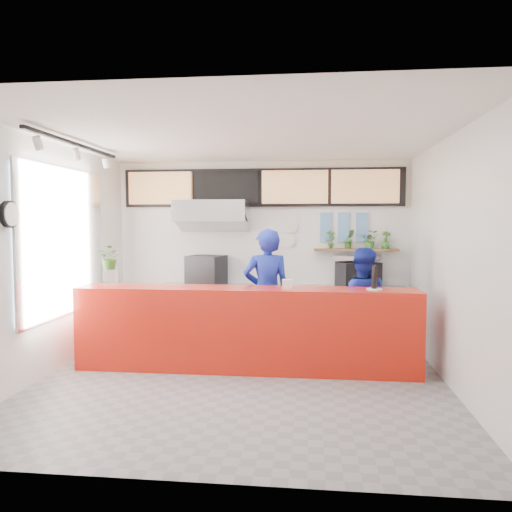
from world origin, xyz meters
The scene contains 46 objects.
floor centered at (0.00, 0.00, 0.00)m, with size 5.00×5.00×0.00m, color slate.
ceiling centered at (0.00, 0.00, 3.00)m, with size 5.00×5.00×0.00m, color silver.
wall_back centered at (0.00, 2.50, 1.50)m, with size 5.00×5.00×0.00m, color white.
wall_left centered at (-2.50, 0.00, 1.50)m, with size 5.00×5.00×0.00m, color white.
wall_right centered at (2.50, 0.00, 1.50)m, with size 5.00×5.00×0.00m, color white.
service_counter centered at (0.00, 0.40, 0.55)m, with size 4.50×0.60×1.10m, color red.
cream_band centered at (0.00, 2.49, 2.60)m, with size 5.00×0.02×0.80m, color beige.
prep_bench centered at (-0.80, 2.20, 0.45)m, with size 1.80×0.60×0.90m, color #B2B5BA.
panini_oven centered at (-0.91, 2.20, 1.15)m, with size 0.55×0.55×0.50m, color black.
extraction_hood centered at (-0.80, 2.15, 2.15)m, with size 1.20×0.70×0.35m, color #B2B5BA.
hood_lip centered at (-0.80, 2.15, 1.95)m, with size 1.20×0.70×0.08m, color #B2B5BA.
right_bench centered at (1.50, 2.20, 0.45)m, with size 1.80×0.60×0.90m, color #B2B5BA.
espresso_machine centered at (1.62, 2.20, 1.10)m, with size 0.64×0.45×0.41m, color black.
espresso_tray centered at (1.62, 2.20, 1.38)m, with size 0.73×0.51×0.07m, color #B1B4B9.
herb_shelf centered at (1.60, 2.40, 1.50)m, with size 1.40×0.18×0.04m, color brown.
menu_board_far_left centered at (-1.75, 2.38, 2.55)m, with size 1.10×0.10×0.55m, color tan.
menu_board_mid_left centered at (-0.59, 2.38, 2.55)m, with size 1.10×0.10×0.55m, color black.
menu_board_mid_right centered at (0.57, 2.38, 2.55)m, with size 1.10×0.10×0.55m, color tan.
menu_board_far_right centered at (1.73, 2.38, 2.55)m, with size 1.10×0.10×0.55m, color tan.
soffit centered at (0.00, 2.46, 2.55)m, with size 4.80×0.04×0.65m, color black.
window_pane centered at (-2.47, 0.30, 1.70)m, with size 0.04×2.20×1.90m, color silver.
window_frame centered at (-2.45, 0.30, 1.70)m, with size 0.03×2.30×2.00m, color #B2B5BA.
wall_clock_rim centered at (-2.46, -0.90, 2.05)m, with size 0.30×0.30×0.05m, color black.
wall_clock_face centered at (-2.43, -0.90, 2.05)m, with size 0.26×0.26×0.02m, color white.
track_rail centered at (-2.10, 0.00, 2.94)m, with size 0.05×2.40×0.04m, color black.
dec_plate_a centered at (0.15, 2.47, 1.75)m, with size 0.24×0.24×0.03m, color silver.
dec_plate_b centered at (0.45, 2.47, 1.65)m, with size 0.24×0.24×0.03m, color silver.
dec_plate_c centered at (0.15, 2.47, 1.45)m, with size 0.24×0.24×0.03m, color silver.
dec_plate_d centered at (0.50, 2.47, 1.90)m, with size 0.24×0.24×0.03m, color silver.
photo_frame_a centered at (1.10, 2.48, 2.00)m, with size 0.20×0.02×0.25m, color #598CBF.
photo_frame_b centered at (1.40, 2.48, 2.00)m, with size 0.20×0.02×0.25m, color #598CBF.
photo_frame_c centered at (1.70, 2.48, 2.00)m, with size 0.20×0.02×0.25m, color #598CBF.
photo_frame_d centered at (1.10, 2.48, 1.75)m, with size 0.20×0.02×0.25m, color #598CBF.
photo_frame_e centered at (1.40, 2.48, 1.75)m, with size 0.20×0.02×0.25m, color #598CBF.
photo_frame_f centered at (1.70, 2.48, 1.75)m, with size 0.20×0.02×0.25m, color #598CBF.
staff_center centered at (0.22, 1.05, 0.93)m, with size 0.68×0.45×1.87m, color navy.
staff_right centered at (1.55, 0.94, 0.81)m, with size 0.78×0.61×1.61m, color navy.
herb_a centered at (1.18, 2.40, 1.68)m, with size 0.16×0.11×0.31m, color #2F6523.
herb_b centered at (1.49, 2.40, 1.68)m, with size 0.18×0.14×0.32m, color #2F6523.
herb_c centered at (1.83, 2.40, 1.67)m, with size 0.27×0.24×0.30m, color #2F6523.
herb_d centered at (2.09, 2.40, 1.67)m, with size 0.16×0.15×0.29m, color #2F6523.
glass_vase centered at (-1.85, 0.38, 1.21)m, with size 0.19×0.19×0.23m, color silver.
basil_vase centered at (-1.85, 0.38, 1.49)m, with size 0.31×0.27×0.34m, color #2F6523.
napkin_holder centered at (0.55, 0.37, 1.16)m, with size 0.14×0.09×0.12m, color white.
white_plate centered at (1.66, 0.39, 1.11)m, with size 0.20×0.20×0.02m, color white.
pepper_mill centered at (1.66, 0.39, 1.26)m, with size 0.07×0.07×0.29m, color black.
Camera 1 is at (0.85, -6.07, 1.97)m, focal length 35.00 mm.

